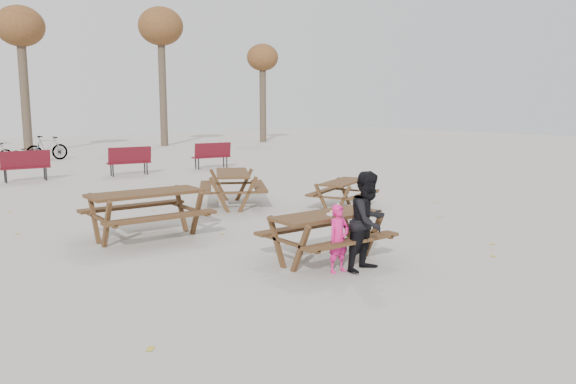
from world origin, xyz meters
TOP-DOWN VIEW (x-y plane):
  - ground at (0.00, 0.00)m, footprint 80.00×80.00m
  - main_picnic_table at (0.00, 0.00)m, footprint 1.80×1.45m
  - food_tray at (0.02, -0.15)m, footprint 0.18×0.11m
  - bread_roll at (0.02, -0.15)m, footprint 0.14×0.06m
  - soda_bottle at (0.13, -0.13)m, footprint 0.07×0.07m
  - child at (-0.23, -0.55)m, footprint 0.38×0.25m
  - adult at (0.19, -0.75)m, footprint 0.83×0.70m
  - picnic_table_east at (3.33, 3.21)m, footprint 1.98×1.83m
  - picnic_table_north at (-1.65, 3.19)m, footprint 2.09×1.70m
  - picnic_table_far at (1.43, 5.16)m, footprint 2.35×2.50m
  - park_bench_row at (-0.26, 12.65)m, footprint 13.07×1.79m
  - tree_row at (0.90, 25.15)m, footprint 32.17×3.52m
  - fallen_leaves at (0.50, 2.50)m, footprint 11.00×11.00m

SIDE VIEW (x-z plane):
  - ground at x=0.00m, z-range 0.00..0.00m
  - fallen_leaves at x=0.50m, z-range 0.00..0.01m
  - picnic_table_east at x=3.33m, z-range 0.00..0.68m
  - picnic_table_far at x=1.43m, z-range 0.00..0.85m
  - picnic_table_north at x=-1.65m, z-range 0.00..0.89m
  - child at x=-0.23m, z-range 0.00..1.03m
  - park_bench_row at x=-0.26m, z-range 0.00..1.03m
  - main_picnic_table at x=0.00m, z-range 0.20..0.97m
  - adult at x=0.19m, z-range 0.00..1.51m
  - food_tray at x=0.02m, z-range 0.78..0.81m
  - bread_roll at x=0.02m, z-range 0.81..0.86m
  - soda_bottle at x=0.13m, z-range 0.76..0.93m
  - tree_row at x=0.90m, z-range 2.06..10.32m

